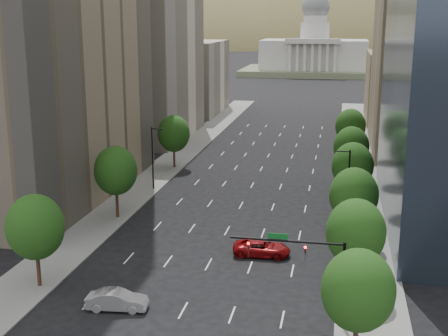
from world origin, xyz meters
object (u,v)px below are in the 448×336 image
Objects in this scene: traffic_signal at (312,262)px; capitol at (314,54)px; car_silver at (117,300)px; car_red_far at (262,248)px.

capitol is at bearing 92.74° from traffic_signal.
traffic_signal is at bearing -93.24° from car_silver.
car_silver reaches higher than car_red_far.
car_silver is at bearing 141.53° from car_red_far.
car_red_far is at bearing -42.50° from car_silver.
car_silver is 0.88× the size of car_red_far.
traffic_signal reaches higher than car_red_far.
traffic_signal is 219.99m from capitol.
traffic_signal is at bearing -87.26° from capitol.
car_silver is at bearing -91.42° from capitol.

